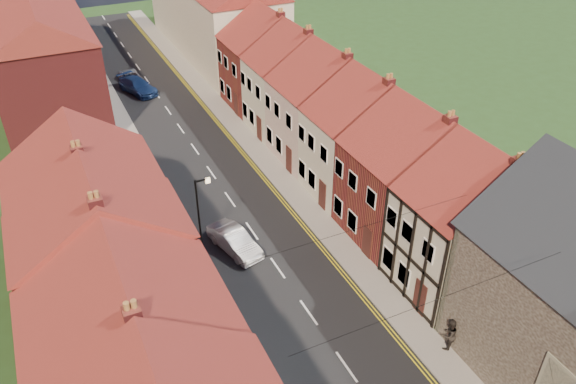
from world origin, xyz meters
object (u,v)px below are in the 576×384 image
at_px(car_mid, 235,241).
at_px(pedestrian_right, 449,334).
at_px(lamppost, 201,219).
at_px(car_far, 138,86).
at_px(car_distant, 131,77).

xyz_separation_m(car_mid, pedestrian_right, (6.76, -11.90, 0.36)).
height_order(car_mid, pedestrian_right, pedestrian_right).
xyz_separation_m(lamppost, car_mid, (2.15, 0.71, -2.85)).
bearing_deg(lamppost, pedestrian_right, -51.48).
distance_m(car_far, car_distant, 2.80).
relative_size(car_distant, pedestrian_right, 2.12).
bearing_deg(car_far, pedestrian_right, -99.07).
bearing_deg(car_distant, pedestrian_right, -84.45).
xyz_separation_m(lamppost, car_far, (2.31, 27.22, -2.83)).
distance_m(car_far, pedestrian_right, 38.98).
xyz_separation_m(car_mid, car_far, (0.16, 26.51, 0.02)).
relative_size(car_far, pedestrian_right, 2.63).
bearing_deg(lamppost, car_mid, 18.26).
height_order(lamppost, car_mid, lamppost).
distance_m(lamppost, pedestrian_right, 14.52).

